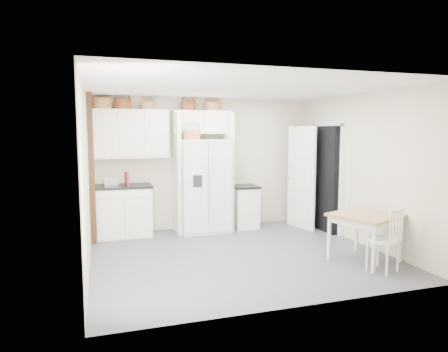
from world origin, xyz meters
name	(u,v)px	position (x,y,z in m)	size (l,w,h in m)	color
floor	(239,254)	(0.00, 0.00, 0.00)	(4.50, 4.50, 0.00)	#34353B
ceiling	(240,88)	(0.00, 0.00, 2.60)	(4.50, 4.50, 0.00)	white
wall_back	(206,163)	(0.00, 2.00, 1.30)	(4.50, 4.50, 0.00)	beige
wall_left	(86,178)	(-2.25, 0.00, 1.30)	(4.00, 4.00, 0.00)	beige
wall_right	(362,169)	(2.25, 0.00, 1.30)	(4.00, 4.00, 0.00)	beige
refrigerator	(204,186)	(-0.15, 1.65, 0.90)	(0.93, 0.75, 1.80)	silver
base_cab_left	(123,212)	(-1.67, 1.70, 0.46)	(0.99, 0.63, 0.92)	beige
base_cab_right	(244,207)	(0.72, 1.70, 0.41)	(0.47, 0.56, 0.82)	beige
dining_table	(365,238)	(1.70, -0.86, 0.36)	(0.86, 0.86, 0.72)	olive
windsor_chair	(383,240)	(1.66, -1.31, 0.44)	(0.43, 0.39, 0.88)	beige
counter_left	(123,186)	(-1.67, 1.70, 0.94)	(1.04, 0.67, 0.04)	black
counter_right	(245,187)	(0.72, 1.70, 0.84)	(0.50, 0.60, 0.04)	black
toaster	(111,181)	(-1.89, 1.64, 1.05)	(0.25, 0.14, 0.17)	silver
cookbook_red	(127,179)	(-1.60, 1.62, 1.08)	(0.04, 0.16, 0.24)	maroon
cookbook_cream	(128,180)	(-1.58, 1.62, 1.07)	(0.03, 0.14, 0.21)	#C7BC91
basket_upper_a	(102,104)	(-1.98, 1.83, 2.45)	(0.34, 0.34, 0.19)	brown
basket_upper_b	(123,104)	(-1.63, 1.83, 2.44)	(0.30, 0.30, 0.18)	brown
basket_upper_c	(148,106)	(-1.17, 1.83, 2.43)	(0.26, 0.26, 0.15)	brown
basket_bridge_a	(188,106)	(-0.40, 1.83, 2.43)	(0.28, 0.28, 0.16)	brown
basket_bridge_b	(212,106)	(0.08, 1.83, 2.44)	(0.30, 0.30, 0.17)	brown
basket_fridge_a	(192,135)	(-0.40, 1.55, 1.88)	(0.33, 0.33, 0.17)	brown
upper_cabinet	(130,134)	(-1.50, 1.83, 1.90)	(1.40, 0.34, 0.90)	beige
bridge_cabinet	(201,122)	(-0.15, 1.83, 2.12)	(1.12, 0.34, 0.45)	beige
fridge_panel_left	(177,173)	(-0.66, 1.70, 1.15)	(0.08, 0.60, 2.30)	beige
fridge_panel_right	(228,172)	(0.36, 1.70, 1.15)	(0.08, 0.60, 2.30)	beige
trim_post	(92,169)	(-2.20, 1.35, 1.30)	(0.09, 0.09, 2.60)	#391910
doorway_void	(326,179)	(2.16, 1.00, 1.02)	(0.18, 0.85, 2.05)	black
door_slab	(301,177)	(1.80, 1.33, 1.02)	(0.80, 0.04, 2.05)	white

